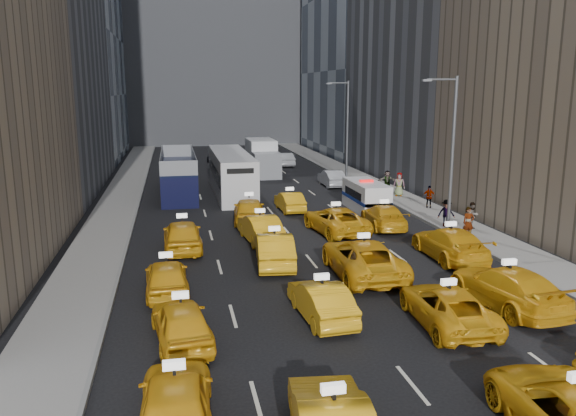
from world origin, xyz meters
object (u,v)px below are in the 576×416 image
(box_truck, at_px, (262,158))
(double_decker, at_px, (178,174))
(city_bus, at_px, (231,173))
(taxi_2, at_px, (575,415))
(nypd_van, at_px, (366,197))
(taxi_0, at_px, (176,402))
(pedestrian_0, at_px, (468,223))

(box_truck, bearing_deg, double_decker, -125.99)
(double_decker, relative_size, city_bus, 0.90)
(taxi_2, relative_size, nypd_van, 1.06)
(taxi_0, height_order, nypd_van, nypd_van)
(double_decker, distance_m, box_truck, 12.38)
(taxi_2, height_order, box_truck, box_truck)
(nypd_van, distance_m, box_truck, 18.55)
(double_decker, xyz_separation_m, pedestrian_0, (15.52, -17.52, -0.63))
(taxi_0, distance_m, box_truck, 42.49)
(taxi_0, bearing_deg, city_bus, -96.29)
(taxi_2, height_order, nypd_van, nypd_van)
(box_truck, bearing_deg, city_bus, -107.13)
(taxi_0, relative_size, pedestrian_0, 2.58)
(double_decker, xyz_separation_m, box_truck, (8.24, 9.23, -0.00))
(taxi_2, height_order, double_decker, double_decker)
(double_decker, bearing_deg, box_truck, 52.17)
(city_bus, bearing_deg, nypd_van, -41.88)
(taxi_0, xyz_separation_m, pedestrian_0, (16.04, 14.81, 0.26))
(taxi_2, relative_size, box_truck, 0.72)
(double_decker, relative_size, box_truck, 1.54)
(double_decker, bearing_deg, taxi_0, -87.00)
(taxi_0, xyz_separation_m, taxi_2, (9.25, -2.41, -0.02))
(taxi_0, bearing_deg, double_decker, -88.87)
(double_decker, distance_m, pedestrian_0, 23.42)
(city_bus, height_order, box_truck, box_truck)
(double_decker, bearing_deg, city_bus, -2.04)
(nypd_van, bearing_deg, city_bus, 141.69)
(nypd_van, height_order, city_bus, city_bus)
(nypd_van, height_order, double_decker, double_decker)
(taxi_2, bearing_deg, nypd_van, -94.67)
(nypd_van, relative_size, pedestrian_0, 2.94)
(taxi_2, distance_m, box_truck, 43.99)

